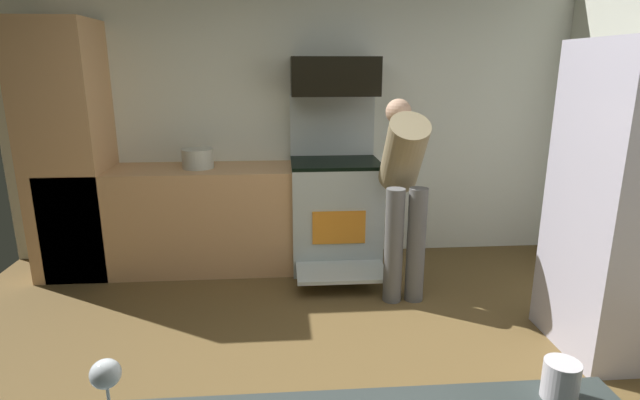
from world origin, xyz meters
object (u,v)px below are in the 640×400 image
stock_pot (198,159)px  mug_coffee (561,380)px  microwave (335,76)px  wine_glass_near (106,377)px  oven_range (335,210)px  person_cook (404,184)px

stock_pot → mug_coffee: bearing=-65.8°
microwave → wine_glass_near: bearing=-105.2°
oven_range → mug_coffee: 3.18m
wine_glass_near → microwave: bearing=74.8°
person_cook → mug_coffee: 2.50m
microwave → person_cook: 1.16m
oven_range → wine_glass_near: 3.32m
person_cook → oven_range: bearing=124.5°
oven_range → microwave: size_ratio=2.02×
stock_pot → person_cook: bearing=-22.3°
person_cook → mug_coffee: size_ratio=14.41×
microwave → person_cook: (0.45, -0.74, -0.77)m
oven_range → person_cook: person_cook is taller
person_cook → stock_pot: person_cook is taller
microwave → wine_glass_near: microwave is taller
wine_glass_near → person_cook: bearing=62.1°
microwave → stock_pot: 1.35m
wine_glass_near → mug_coffee: (1.14, 0.01, -0.08)m
mug_coffee → microwave: bearing=94.4°
person_cook → wine_glass_near: person_cook is taller
wine_glass_near → stock_pot: size_ratio=0.66×
mug_coffee → stock_pot: stock_pot is taller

